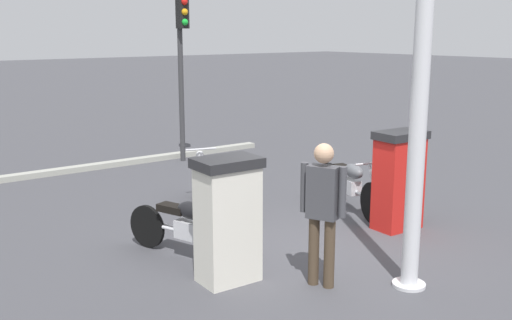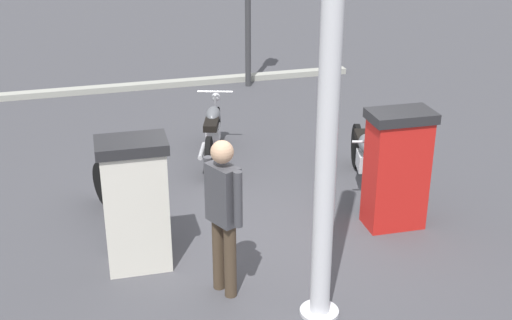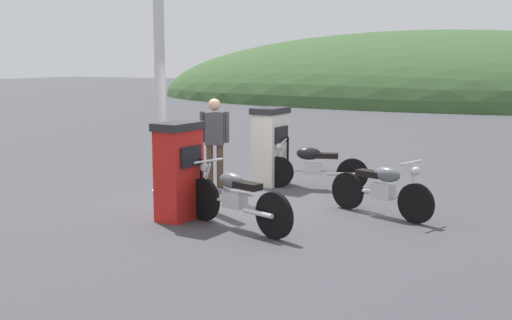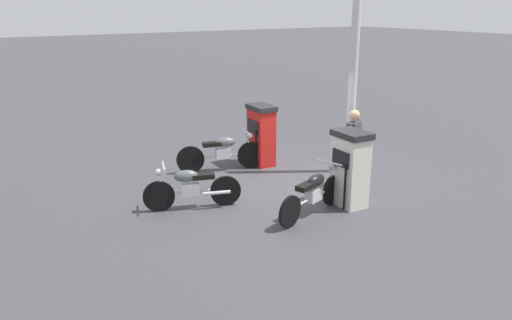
{
  "view_description": "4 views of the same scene",
  "coord_description": "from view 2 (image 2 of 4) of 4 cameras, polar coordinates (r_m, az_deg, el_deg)",
  "views": [
    {
      "loc": [
        -5.85,
        5.59,
        3.0
      ],
      "look_at": [
        1.38,
        -0.12,
        1.01
      ],
      "focal_mm": 41.78,
      "sensor_mm": 36.0,
      "label": 1
    },
    {
      "loc": [
        -7.08,
        2.36,
        4.21
      ],
      "look_at": [
        0.86,
        -0.14,
        0.63
      ],
      "focal_mm": 47.89,
      "sensor_mm": 36.0,
      "label": 2
    },
    {
      "loc": [
        5.44,
        -9.95,
        2.5
      ],
      "look_at": [
        0.47,
        -0.4,
        0.83
      ],
      "focal_mm": 45.81,
      "sensor_mm": 36.0,
      "label": 3
    },
    {
      "loc": [
        6.49,
        8.56,
        3.93
      ],
      "look_at": [
        0.73,
        -0.33,
        0.62
      ],
      "focal_mm": 35.13,
      "sensor_mm": 36.0,
      "label": 4
    }
  ],
  "objects": [
    {
      "name": "ground_plane",
      "position": [
        8.57,
        0.85,
        -6.15
      ],
      "size": [
        120.0,
        120.0,
        0.0
      ],
      "primitive_type": "plane",
      "color": "#424247"
    },
    {
      "name": "fuel_pump_near",
      "position": [
        8.61,
        11.66,
        -0.71
      ],
      "size": [
        0.58,
        0.81,
        1.53
      ],
      "color": "red",
      "rests_on": "ground"
    },
    {
      "name": "fuel_pump_far",
      "position": [
        7.68,
        -10.04,
        -3.6
      ],
      "size": [
        0.61,
        0.8,
        1.55
      ],
      "color": "silver",
      "rests_on": "ground"
    },
    {
      "name": "motorcycle_near_pump",
      "position": [
        9.65,
        9.07,
        0.14
      ],
      "size": [
        2.1,
        0.86,
        0.97
      ],
      "color": "black",
      "rests_on": "ground"
    },
    {
      "name": "motorcycle_far_pump",
      "position": [
        8.65,
        -10.73,
        -2.81
      ],
      "size": [
        1.98,
        0.78,
        0.95
      ],
      "color": "black",
      "rests_on": "ground"
    },
    {
      "name": "motorcycle_extra",
      "position": [
        10.56,
        -3.63,
        2.39
      ],
      "size": [
        1.87,
        0.84,
        0.95
      ],
      "color": "black",
      "rests_on": "ground"
    },
    {
      "name": "attendant_person",
      "position": [
        6.99,
        -2.75,
        -4.0
      ],
      "size": [
        0.56,
        0.33,
        1.75
      ],
      "color": "#473828",
      "rests_on": "ground"
    },
    {
      "name": "canopy_support_pole",
      "position": [
        6.14,
        6.09,
        5.21
      ],
      "size": [
        0.4,
        0.4,
        4.79
      ],
      "color": "silver",
      "rests_on": "ground"
    },
    {
      "name": "road_edge_kerb",
      "position": [
        14.4,
        -7.32,
        6.33
      ],
      "size": [
        0.49,
        7.86,
        0.12
      ],
      "color": "#9E9E93",
      "rests_on": "ground"
    }
  ]
}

